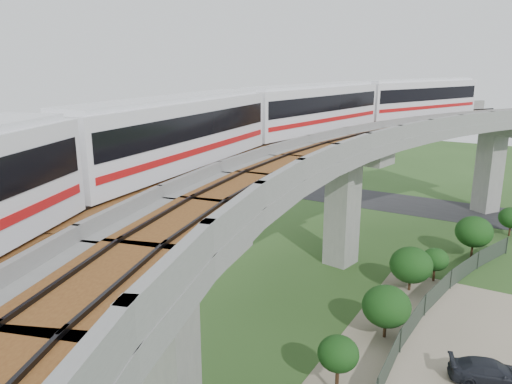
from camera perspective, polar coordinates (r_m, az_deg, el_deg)
ground at (r=32.86m, az=1.24°, el=-13.83°), size 160.00×160.00×0.00m
asphalt_road at (r=59.07m, az=15.66°, el=-1.19°), size 60.00×8.00×0.03m
viaduct at (r=27.98m, az=8.21°, el=0.81°), size 19.58×73.98×11.40m
metro_train at (r=29.69m, az=2.87°, el=8.14°), size 11.01×61.33×3.64m
fence at (r=29.62m, az=18.66°, el=-16.48°), size 3.87×38.73×1.50m
tree_0 at (r=51.52m, az=27.16°, el=-2.64°), size 2.24×2.24×2.70m
tree_1 at (r=44.20m, az=23.65°, el=-4.18°), size 2.95×2.95×3.56m
tree_2 at (r=38.88m, az=19.81°, el=-7.26°), size 1.93×1.93×2.54m
tree_3 at (r=36.75m, az=17.31°, el=-7.96°), size 2.96×2.96×3.20m
tree_4 at (r=30.46m, az=14.68°, el=-12.52°), size 2.82×2.82×3.21m
tree_5 at (r=25.06m, az=9.38°, el=-17.79°), size 1.98×1.98×3.19m
car_dark at (r=29.05m, az=25.26°, el=-18.14°), size 4.35×2.83×1.17m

